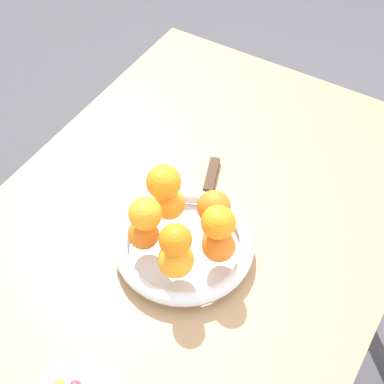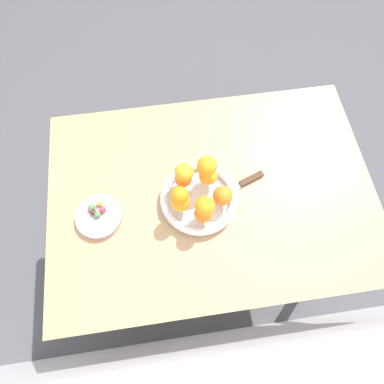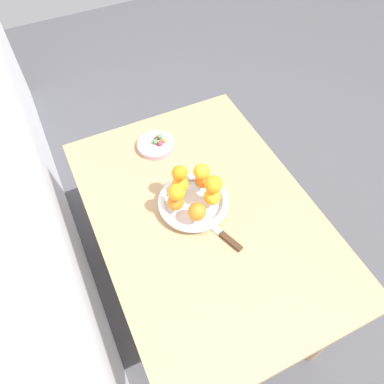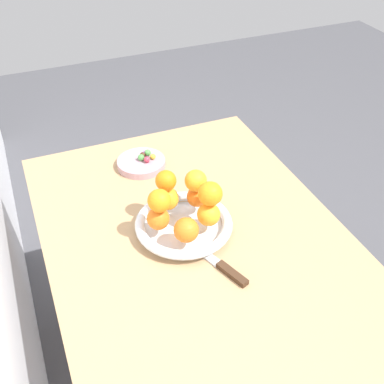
# 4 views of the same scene
# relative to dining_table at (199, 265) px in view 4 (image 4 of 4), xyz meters

# --- Properties ---
(dining_table) EXTENTS (1.10, 0.76, 0.74)m
(dining_table) POSITION_rel_dining_table_xyz_m (0.00, 0.00, 0.00)
(dining_table) COLOR tan
(dining_table) RESTS_ON ground_plane
(fruit_bowl) EXTENTS (0.25, 0.25, 0.04)m
(fruit_bowl) POSITION_rel_dining_table_xyz_m (0.05, 0.02, 0.11)
(fruit_bowl) COLOR silver
(fruit_bowl) RESTS_ON dining_table
(candy_dish) EXTENTS (0.15, 0.15, 0.02)m
(candy_dish) POSITION_rel_dining_table_xyz_m (0.38, 0.04, 0.10)
(candy_dish) COLOR #B28C99
(candy_dish) RESTS_ON dining_table
(orange_0) EXTENTS (0.06, 0.06, 0.06)m
(orange_0) POSITION_rel_dining_table_xyz_m (0.11, 0.05, 0.16)
(orange_0) COLOR orange
(orange_0) RESTS_ON fruit_bowl
(orange_1) EXTENTS (0.06, 0.06, 0.06)m
(orange_1) POSITION_rel_dining_table_xyz_m (0.05, 0.09, 0.16)
(orange_1) COLOR orange
(orange_1) RESTS_ON fruit_bowl
(orange_2) EXTENTS (0.06, 0.06, 0.06)m
(orange_2) POSITION_rel_dining_table_xyz_m (-0.02, 0.04, 0.16)
(orange_2) COLOR orange
(orange_2) RESTS_ON fruit_bowl
(orange_3) EXTENTS (0.06, 0.06, 0.06)m
(orange_3) POSITION_rel_dining_table_xyz_m (0.01, -0.03, 0.16)
(orange_3) COLOR orange
(orange_3) RESTS_ON fruit_bowl
(orange_4) EXTENTS (0.06, 0.06, 0.06)m
(orange_4) POSITION_rel_dining_table_xyz_m (0.09, -0.03, 0.16)
(orange_4) COLOR orange
(orange_4) RESTS_ON fruit_bowl
(orange_5) EXTENTS (0.06, 0.06, 0.06)m
(orange_5) POSITION_rel_dining_table_xyz_m (0.04, 0.09, 0.22)
(orange_5) COLOR orange
(orange_5) RESTS_ON orange_1
(orange_6) EXTENTS (0.06, 0.06, 0.06)m
(orange_6) POSITION_rel_dining_table_xyz_m (0.09, -0.03, 0.21)
(orange_6) COLOR orange
(orange_6) RESTS_ON orange_4
(orange_7) EXTENTS (0.05, 0.05, 0.05)m
(orange_7) POSITION_rel_dining_table_xyz_m (0.11, 0.05, 0.22)
(orange_7) COLOR orange
(orange_7) RESTS_ON orange_0
(orange_8) EXTENTS (0.06, 0.06, 0.06)m
(orange_8) POSITION_rel_dining_table_xyz_m (0.02, -0.04, 0.22)
(orange_8) COLOR orange
(orange_8) RESTS_ON orange_3
(candy_ball_0) EXTENTS (0.02, 0.02, 0.02)m
(candy_ball_0) POSITION_rel_dining_table_xyz_m (0.38, 0.04, 0.12)
(candy_ball_0) COLOR #4C9947
(candy_ball_0) RESTS_ON candy_dish
(candy_ball_1) EXTENTS (0.02, 0.02, 0.02)m
(candy_ball_1) POSITION_rel_dining_table_xyz_m (0.37, 0.00, 0.12)
(candy_ball_1) COLOR gold
(candy_ball_1) RESTS_ON candy_dish
(candy_ball_2) EXTENTS (0.01, 0.01, 0.01)m
(candy_ball_2) POSITION_rel_dining_table_xyz_m (0.40, 0.02, 0.12)
(candy_ball_2) COLOR #8C4C99
(candy_ball_2) RESTS_ON candy_dish
(candy_ball_3) EXTENTS (0.02, 0.02, 0.02)m
(candy_ball_3) POSITION_rel_dining_table_xyz_m (0.39, 0.01, 0.12)
(candy_ball_3) COLOR #4C9947
(candy_ball_3) RESTS_ON candy_dish
(candy_ball_4) EXTENTS (0.02, 0.02, 0.02)m
(candy_ball_4) POSITION_rel_dining_table_xyz_m (0.36, 0.02, 0.12)
(candy_ball_4) COLOR #C6384C
(candy_ball_4) RESTS_ON candy_dish
(candy_ball_5) EXTENTS (0.02, 0.02, 0.02)m
(candy_ball_5) POSITION_rel_dining_table_xyz_m (0.39, 0.03, 0.12)
(candy_ball_5) COLOR #472819
(candy_ball_5) RESTS_ON candy_dish
(knife) EXTENTS (0.25, 0.11, 0.01)m
(knife) POSITION_rel_dining_table_xyz_m (-0.08, -0.00, 0.09)
(knife) COLOR #3F2819
(knife) RESTS_ON dining_table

